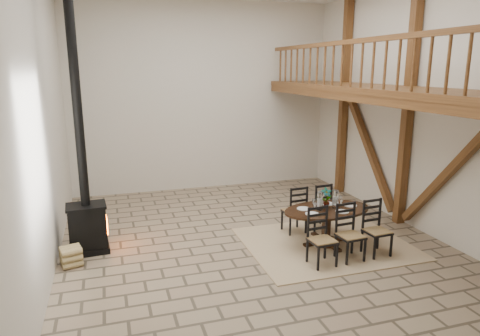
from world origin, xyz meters
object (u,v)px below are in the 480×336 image
object	(u,v)px
log_basket	(94,235)
wood_stove	(85,193)
log_stack	(71,256)
dining_table	(329,226)

from	to	relation	value
log_basket	wood_stove	bearing A→B (deg)	-100.28
wood_stove	log_basket	bearing A→B (deg)	76.11
log_stack	dining_table	bearing A→B (deg)	-7.03
dining_table	log_basket	distance (m)	4.47
log_stack	log_basket	bearing A→B (deg)	69.35
dining_table	wood_stove	bearing A→B (deg)	161.62
dining_table	log_basket	xyz separation A→B (m)	(-4.22, 1.47, -0.22)
dining_table	log_stack	size ratio (longest dim) A/B	4.86
wood_stove	log_basket	xyz separation A→B (m)	(0.07, 0.38, -0.95)
log_basket	log_stack	bearing A→B (deg)	-110.65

